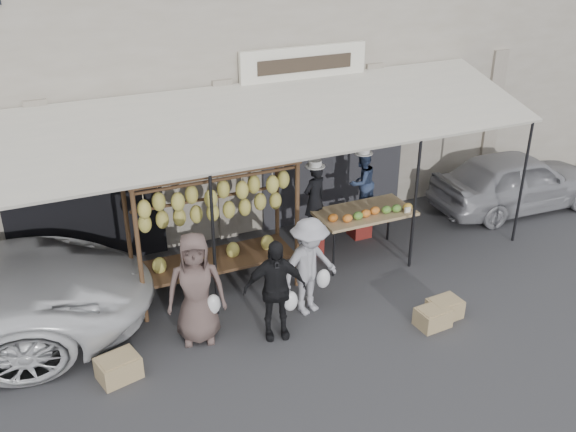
% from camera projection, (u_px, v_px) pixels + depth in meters
% --- Properties ---
extents(ground_plane, '(90.00, 90.00, 0.00)m').
position_uv_depth(ground_plane, '(309.00, 339.00, 9.30)').
color(ground_plane, '#2D2D30').
extents(shophouse, '(24.00, 6.15, 7.30)m').
position_uv_depth(shophouse, '(172.00, 14.00, 13.02)').
color(shophouse, '#A79F92').
rests_on(shophouse, ground_plane).
extents(awning, '(10.00, 2.35, 2.92)m').
position_uv_depth(awning, '(248.00, 124.00, 10.04)').
color(awning, beige).
rests_on(awning, ground_plane).
extents(banana_rack, '(2.60, 0.90, 2.24)m').
position_uv_depth(banana_rack, '(213.00, 204.00, 9.75)').
color(banana_rack, '#48331B').
rests_on(banana_rack, ground_plane).
extents(produce_table, '(1.70, 0.90, 1.04)m').
position_uv_depth(produce_table, '(366.00, 214.00, 11.03)').
color(produce_table, tan).
rests_on(produce_table, ground_plane).
extents(vendor_left, '(0.55, 0.44, 1.31)m').
position_uv_depth(vendor_left, '(314.00, 200.00, 11.12)').
color(vendor_left, black).
rests_on(vendor_left, stool_left).
extents(vendor_right, '(0.69, 0.60, 1.20)m').
position_uv_depth(vendor_right, '(362.00, 182.00, 11.70)').
color(vendor_right, navy).
rests_on(vendor_right, stool_right).
extents(customer_left, '(0.94, 0.74, 1.69)m').
position_uv_depth(customer_left, '(196.00, 288.00, 8.96)').
color(customer_left, brown).
rests_on(customer_left, ground_plane).
extents(customer_mid, '(0.97, 0.58, 1.55)m').
position_uv_depth(customer_mid, '(275.00, 290.00, 9.06)').
color(customer_mid, black).
rests_on(customer_mid, ground_plane).
extents(customer_right, '(1.13, 0.83, 1.58)m').
position_uv_depth(customer_right, '(309.00, 267.00, 9.60)').
color(customer_right, '#9E9CA4').
rests_on(customer_right, ground_plane).
extents(stool_left, '(0.37, 0.37, 0.40)m').
position_uv_depth(stool_left, '(314.00, 243.00, 11.50)').
color(stool_left, maroon).
rests_on(stool_left, ground_plane).
extents(stool_right, '(0.38, 0.38, 0.50)m').
position_uv_depth(stool_right, '(360.00, 224.00, 12.08)').
color(stool_right, maroon).
rests_on(stool_right, ground_plane).
extents(crate_near_a, '(0.51, 0.40, 0.29)m').
position_uv_depth(crate_near_a, '(433.00, 317.00, 9.53)').
color(crate_near_a, tan).
rests_on(crate_near_a, ground_plane).
extents(crate_near_b, '(0.51, 0.40, 0.29)m').
position_uv_depth(crate_near_b, '(445.00, 308.00, 9.74)').
color(crate_near_b, tan).
rests_on(crate_near_b, ground_plane).
extents(crate_far, '(0.61, 0.52, 0.32)m').
position_uv_depth(crate_far, '(119.00, 368.00, 8.48)').
color(crate_far, tan).
rests_on(crate_far, ground_plane).
extents(sedan, '(3.67, 1.64, 1.23)m').
position_uv_depth(sedan, '(517.00, 180.00, 13.03)').
color(sedan, '#97979C').
rests_on(sedan, ground_plane).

